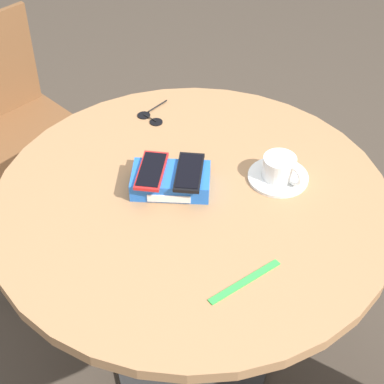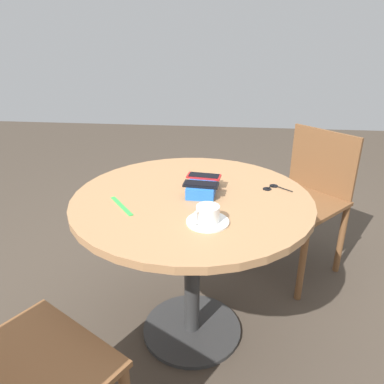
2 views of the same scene
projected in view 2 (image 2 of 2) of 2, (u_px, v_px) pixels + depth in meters
name	position (u px, v px, depth m)	size (l,w,h in m)	color
ground_plane	(192.00, 330.00, 1.81)	(8.00, 8.00, 0.00)	#42382D
round_table	(192.00, 224.00, 1.57)	(0.98, 0.98, 0.71)	#2D2D2D
phone_box	(202.00, 186.00, 1.56)	(0.19, 0.12, 0.05)	blue
phone_red	(204.00, 176.00, 1.59)	(0.08, 0.15, 0.01)	red
phone_black	(201.00, 184.00, 1.50)	(0.07, 0.15, 0.01)	black
saucer	(208.00, 222.00, 1.32)	(0.15, 0.15, 0.01)	white
coffee_cup	(207.00, 213.00, 1.30)	(0.09, 0.10, 0.06)	white
lanyard_strap	(122.00, 206.00, 1.44)	(0.19, 0.02, 0.00)	green
sunglasses	(272.00, 188.00, 1.60)	(0.08, 0.12, 0.01)	black
chair_far_side	(304.00, 199.00, 2.13)	(0.61, 0.61, 0.82)	brown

